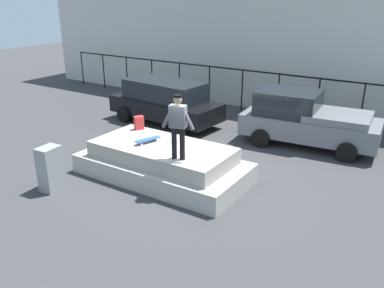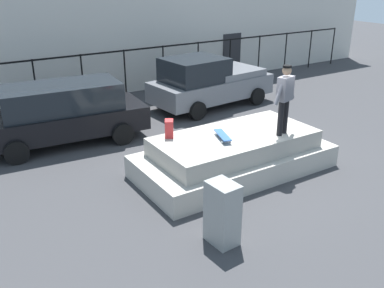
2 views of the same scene
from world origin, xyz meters
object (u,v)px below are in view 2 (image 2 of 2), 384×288
object	(u,v)px
skateboarder	(285,95)
backpack	(169,129)
car_grey_pickup_mid	(208,82)
utility_box	(222,213)
skateboard	(223,135)
car_black_hatchback_near	(63,112)

from	to	relation	value
skateboarder	backpack	xyz separation A→B (m)	(-2.44, 1.33, -0.78)
car_grey_pickup_mid	utility_box	bearing A→B (deg)	-122.69
car_grey_pickup_mid	utility_box	xyz separation A→B (m)	(-4.63, -7.21, -0.31)
skateboarder	utility_box	size ratio (longest dim) A/B	1.38
backpack	car_grey_pickup_mid	size ratio (longest dim) A/B	0.09
skateboard	backpack	xyz separation A→B (m)	(-1.01, 0.82, 0.11)
skateboard	car_grey_pickup_mid	xyz separation A→B (m)	(3.02, 5.01, -0.17)
car_grey_pickup_mid	backpack	bearing A→B (deg)	-133.90
skateboard	car_grey_pickup_mid	bearing A→B (deg)	58.88
skateboarder	car_black_hatchback_near	xyz separation A→B (m)	(-4.01, 4.83, -1.06)
backpack	skateboard	bearing A→B (deg)	81.16
car_black_hatchback_near	car_grey_pickup_mid	size ratio (longest dim) A/B	1.02
utility_box	skateboarder	bearing A→B (deg)	25.34
skateboard	backpack	world-z (taller)	backpack
car_grey_pickup_mid	car_black_hatchback_near	bearing A→B (deg)	-173.08
car_black_hatchback_near	utility_box	xyz separation A→B (m)	(0.97, -6.53, -0.31)
utility_box	skateboard	bearing A→B (deg)	50.06
backpack	utility_box	xyz separation A→B (m)	(-0.60, -3.03, -0.60)
car_black_hatchback_near	utility_box	bearing A→B (deg)	-81.56
car_black_hatchback_near	skateboard	bearing A→B (deg)	-59.21
skateboarder	utility_box	distance (m)	3.75
skateboarder	utility_box	xyz separation A→B (m)	(-3.04, -1.70, -1.37)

